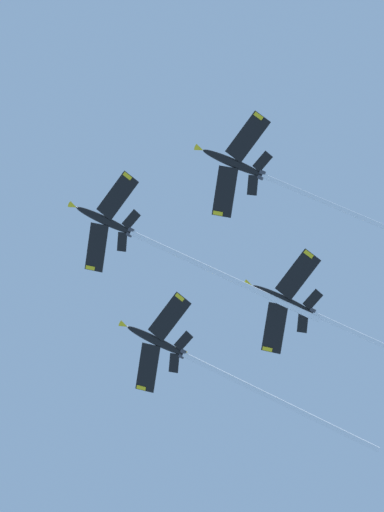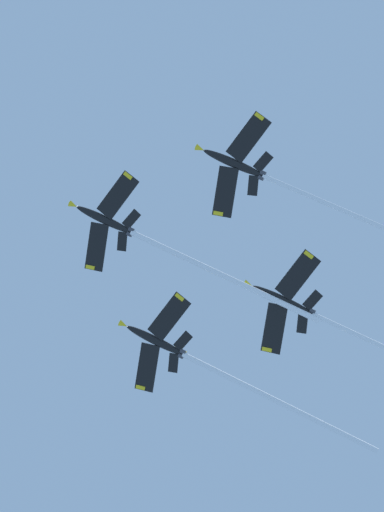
% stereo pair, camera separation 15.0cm
% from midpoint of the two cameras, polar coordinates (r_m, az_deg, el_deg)
% --- Properties ---
extents(jet_lead, '(28.83, 44.96, 15.90)m').
position_cam_midpoint_polar(jet_lead, '(165.74, -2.10, 0.67)').
color(jet_lead, black).
extents(jet_left_wing, '(32.21, 52.19, 18.80)m').
position_cam_midpoint_polar(jet_left_wing, '(159.36, 6.58, 4.25)').
color(jet_left_wing, black).
extents(jet_right_wing, '(29.17, 45.43, 15.48)m').
position_cam_midpoint_polar(jet_right_wing, '(165.64, 1.16, -7.08)').
color(jet_right_wing, black).
extents(jet_slot, '(28.12, 44.20, 16.12)m').
position_cam_midpoint_polar(jet_slot, '(160.91, 8.87, -4.16)').
color(jet_slot, black).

